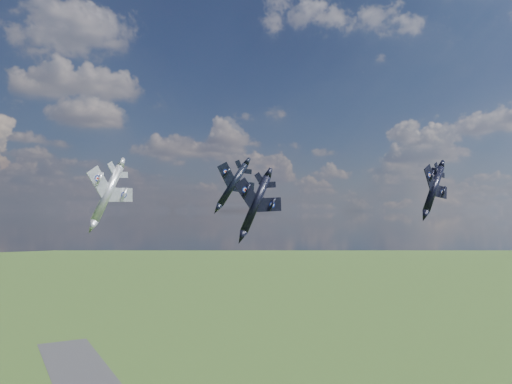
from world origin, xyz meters
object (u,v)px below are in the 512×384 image
jet_right_navy (434,189)px  jet_left_silver (108,193)px  jet_lead_navy (256,204)px  jet_high_navy (233,184)px

jet_right_navy → jet_left_silver: 55.64m
jet_right_navy → jet_left_silver: bearing=140.3°
jet_lead_navy → jet_left_silver: bearing=159.2°
jet_lead_navy → jet_high_navy: bearing=73.6°
jet_lead_navy → jet_left_silver: (-23.17, 9.74, 1.74)m
jet_right_navy → jet_lead_navy: bearing=137.0°
jet_lead_navy → jet_right_navy: size_ratio=1.14×
jet_high_navy → jet_left_silver: 38.23m
jet_right_navy → jet_left_silver: size_ratio=0.88×
jet_lead_navy → jet_left_silver: size_ratio=1.01×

